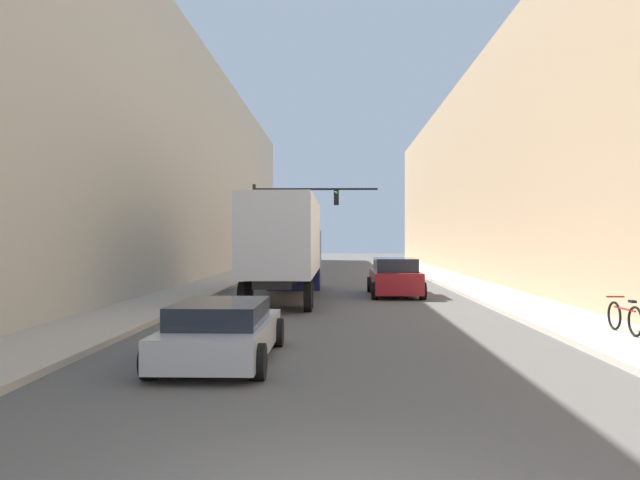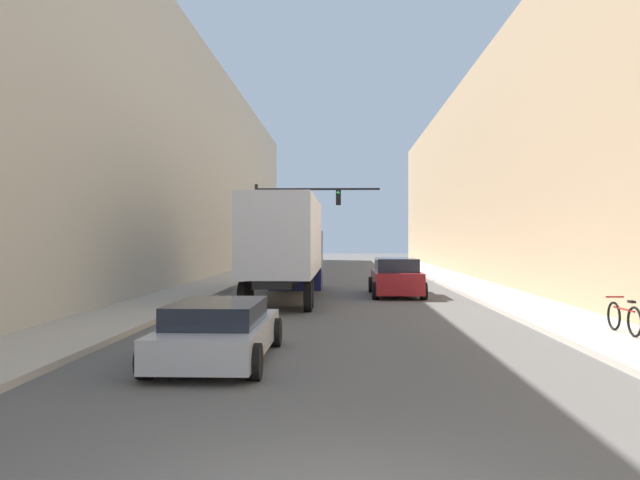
# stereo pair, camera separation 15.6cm
# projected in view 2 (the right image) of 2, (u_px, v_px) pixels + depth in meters

# --- Properties ---
(sidewalk_right) EXTENTS (2.70, 80.00, 0.15)m
(sidewalk_right) POSITION_uv_depth(u_px,v_px,m) (459.00, 281.00, 34.87)
(sidewalk_right) COLOR #B2A899
(sidewalk_right) RESTS_ON ground
(sidewalk_left) EXTENTS (2.70, 80.00, 0.15)m
(sidewalk_left) POSITION_uv_depth(u_px,v_px,m) (225.00, 281.00, 35.36)
(sidewalk_left) COLOR #B2A899
(sidewalk_left) RESTS_ON ground
(building_right) EXTENTS (6.00, 80.00, 12.90)m
(building_right) POSITION_uv_depth(u_px,v_px,m) (537.00, 167.00, 34.70)
(building_right) COLOR tan
(building_right) RESTS_ON ground
(building_left) EXTENTS (6.00, 80.00, 13.91)m
(building_left) POSITION_uv_depth(u_px,v_px,m) (149.00, 160.00, 35.51)
(building_left) COLOR #BCB29E
(building_left) RESTS_ON ground
(semi_truck) EXTENTS (2.49, 12.07, 3.99)m
(semi_truck) POSITION_uv_depth(u_px,v_px,m) (288.00, 244.00, 25.58)
(semi_truck) COLOR silver
(semi_truck) RESTS_ON ground
(sedan_car) EXTENTS (2.13, 4.69, 1.20)m
(sedan_car) POSITION_uv_depth(u_px,v_px,m) (219.00, 331.00, 12.43)
(sedan_car) COLOR #B7B7BC
(sedan_car) RESTS_ON ground
(suv_car) EXTENTS (2.18, 4.88, 1.62)m
(suv_car) POSITION_uv_depth(u_px,v_px,m) (396.00, 278.00, 26.70)
(suv_car) COLOR maroon
(suv_car) RESTS_ON ground
(traffic_signal_gantry) EXTENTS (7.50, 0.35, 5.72)m
(traffic_signal_gantry) POSITION_uv_depth(u_px,v_px,m) (288.00, 212.00, 37.32)
(traffic_signal_gantry) COLOR black
(traffic_signal_gantry) RESTS_ON ground
(parked_bicycle) EXTENTS (0.44, 1.82, 0.86)m
(parked_bicycle) POSITION_uv_depth(u_px,v_px,m) (624.00, 318.00, 14.99)
(parked_bicycle) COLOR black
(parked_bicycle) RESTS_ON sidewalk_right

